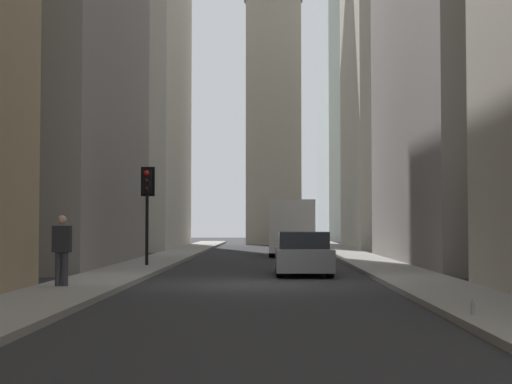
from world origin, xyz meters
TOP-DOWN VIEW (x-y plane):
  - ground_plane at (0.00, 0.00)m, footprint 135.00×135.00m
  - sidewalk_right at (0.00, 4.50)m, footprint 90.00×2.20m
  - sidewalk_left at (0.00, -4.50)m, footprint 90.00×2.20m
  - building_left_far at (29.19, -10.59)m, footprint 12.13×10.50m
  - building_right_far at (29.26, 10.60)m, footprint 14.20×10.00m
  - church_spire at (40.54, -0.66)m, footprint 4.81×4.81m
  - delivery_truck at (18.83, -1.40)m, footprint 6.46×2.25m
  - hatchback_grey at (4.04, -1.40)m, footprint 4.30×1.78m
  - traffic_light_midblock at (7.16, 4.26)m, footprint 0.43×0.52m
  - pedestrian at (-2.21, 4.87)m, footprint 0.26×0.44m
  - discarded_bottle at (-8.02, -3.73)m, footprint 0.07×0.07m

SIDE VIEW (x-z plane):
  - ground_plane at x=0.00m, z-range 0.00..0.00m
  - sidewalk_right at x=0.00m, z-range 0.00..0.14m
  - sidewalk_left at x=0.00m, z-range 0.00..0.14m
  - discarded_bottle at x=-8.02m, z-range 0.11..0.38m
  - hatchback_grey at x=4.04m, z-range -0.04..1.37m
  - pedestrian at x=-2.21m, z-range 0.22..1.97m
  - delivery_truck at x=18.83m, z-range 0.04..2.88m
  - traffic_light_midblock at x=7.16m, z-range 1.00..4.66m
  - building_left_far at x=29.19m, z-range 0.01..28.23m
  - building_right_far at x=29.26m, z-range 0.00..31.38m
  - church_spire at x=40.54m, z-range 0.76..33.63m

